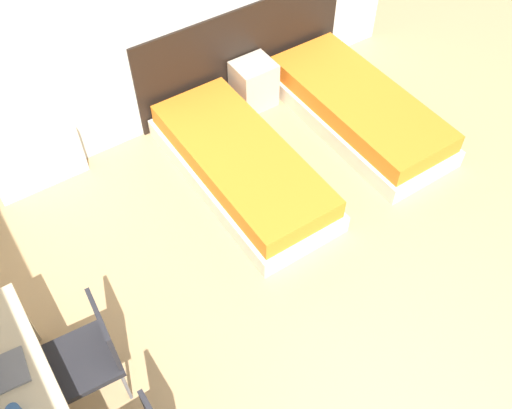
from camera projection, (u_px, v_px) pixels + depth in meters
name	position (u px, v px, depth m)	size (l,w,h in m)	color
wall_back	(137.00, 5.00, 4.73)	(5.66, 0.05, 2.70)	silver
headboard_panel	(242.00, 53.00, 5.72)	(2.35, 0.03, 1.00)	black
bed_near_window	(241.00, 166.00, 5.17)	(0.87, 2.03, 0.38)	beige
bed_near_door	(358.00, 109.00, 5.65)	(0.87, 2.03, 0.38)	beige
nightstand	(254.00, 84.00, 5.80)	(0.40, 0.35, 0.49)	beige
radiator	(37.00, 163.00, 5.06)	(0.81, 0.12, 0.55)	silver
chair_near_laptop	(89.00, 352.00, 3.69)	(0.48, 0.48, 0.89)	#232328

